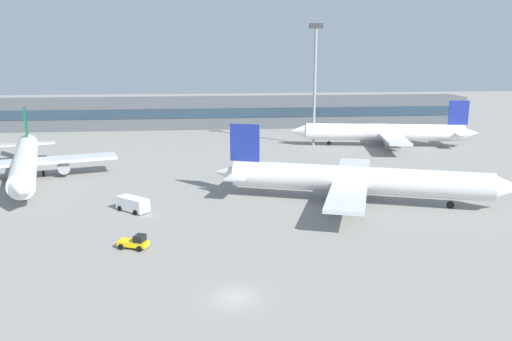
% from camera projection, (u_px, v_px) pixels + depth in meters
% --- Properties ---
extents(ground_plane, '(400.00, 400.00, 0.00)m').
position_uv_depth(ground_plane, '(221.00, 188.00, 87.73)').
color(ground_plane, gray).
extents(terminal_building, '(156.78, 12.13, 9.00)m').
position_uv_depth(terminal_building, '(213.00, 112.00, 157.40)').
color(terminal_building, '#4C5156').
rests_on(terminal_building, ground_plane).
extents(airplane_near, '(45.59, 32.58, 11.65)m').
position_uv_depth(airplane_near, '(360.00, 180.00, 78.85)').
color(airplane_near, silver).
rests_on(airplane_near, ground_plane).
extents(airplane_mid, '(32.18, 45.23, 11.42)m').
position_uv_depth(airplane_mid, '(25.00, 162.00, 92.07)').
color(airplane_mid, white).
rests_on(airplane_mid, ground_plane).
extents(airplane_far, '(45.62, 32.14, 11.32)m').
position_uv_depth(airplane_far, '(383.00, 132.00, 125.81)').
color(airplane_far, white).
rests_on(airplane_far, ground_plane).
extents(baggage_tug_yellow, '(3.90, 2.81, 1.75)m').
position_uv_depth(baggage_tug_yellow, '(135.00, 242.00, 60.88)').
color(baggage_tug_yellow, yellow).
rests_on(baggage_tug_yellow, ground_plane).
extents(service_van_white, '(5.21, 4.95, 2.08)m').
position_uv_depth(service_van_white, '(133.00, 204.00, 74.97)').
color(service_van_white, white).
rests_on(service_van_white, ground_plane).
extents(floodlight_tower_west, '(3.20, 0.80, 29.31)m').
position_uv_depth(floodlight_tower_west, '(315.00, 77.00, 123.92)').
color(floodlight_tower_west, gray).
rests_on(floodlight_tower_west, ground_plane).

